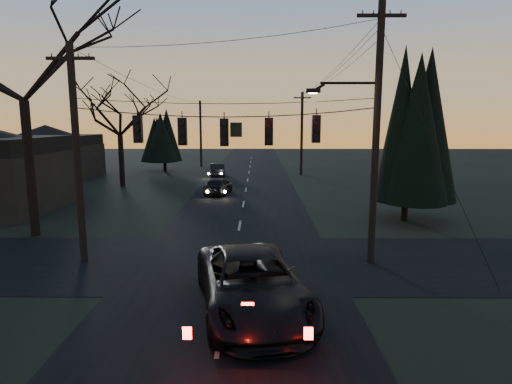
{
  "coord_description": "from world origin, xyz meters",
  "views": [
    {
      "loc": [
        0.99,
        -6.46,
        5.61
      ],
      "look_at": [
        0.91,
        9.49,
        2.94
      ],
      "focal_mm": 30.0,
      "sensor_mm": 36.0,
      "label": 1
    }
  ],
  "objects_px": {
    "utility_pole_right": "(370,262)",
    "sedan_oncoming_b": "(217,170)",
    "utility_pole_far_r": "(301,175)",
    "evergreen_right": "(409,135)",
    "utility_pole_far_l": "(201,167)",
    "suv_near": "(252,284)",
    "sedan_oncoming_a": "(218,186)",
    "bare_tree_left": "(19,42)",
    "utility_pole_left": "(84,262)"
  },
  "relations": [
    {
      "from": "utility_pole_right",
      "to": "sedan_oncoming_b",
      "type": "height_order",
      "value": "utility_pole_right"
    },
    {
      "from": "utility_pole_far_r",
      "to": "evergreen_right",
      "type": "xyz_separation_m",
      "value": [
        3.81,
        -20.68,
        4.84
      ]
    },
    {
      "from": "utility_pole_far_l",
      "to": "sedan_oncoming_b",
      "type": "relative_size",
      "value": 1.99
    },
    {
      "from": "utility_pole_right",
      "to": "evergreen_right",
      "type": "distance_m",
      "value": 9.56
    },
    {
      "from": "suv_near",
      "to": "sedan_oncoming_a",
      "type": "distance_m",
      "value": 20.65
    },
    {
      "from": "suv_near",
      "to": "sedan_oncoming_b",
      "type": "distance_m",
      "value": 31.55
    },
    {
      "from": "utility_pole_far_l",
      "to": "suv_near",
      "type": "xyz_separation_m",
      "value": [
        6.8,
        -40.51,
        0.87
      ]
    },
    {
      "from": "utility_pole_far_l",
      "to": "bare_tree_left",
      "type": "xyz_separation_m",
      "value": [
        -4.0,
        -32.06,
        9.15
      ]
    },
    {
      "from": "utility_pole_right",
      "to": "utility_pole_left",
      "type": "height_order",
      "value": "utility_pole_right"
    },
    {
      "from": "utility_pole_right",
      "to": "suv_near",
      "type": "relative_size",
      "value": 1.6
    },
    {
      "from": "bare_tree_left",
      "to": "utility_pole_far_l",
      "type": "bearing_deg",
      "value": 82.9
    },
    {
      "from": "bare_tree_left",
      "to": "suv_near",
      "type": "xyz_separation_m",
      "value": [
        10.8,
        -8.46,
        -8.28
      ]
    },
    {
      "from": "utility_pole_left",
      "to": "evergreen_right",
      "type": "bearing_deg",
      "value": 25.55
    },
    {
      "from": "bare_tree_left",
      "to": "sedan_oncoming_b",
      "type": "distance_m",
      "value": 25.29
    },
    {
      "from": "utility_pole_left",
      "to": "utility_pole_far_r",
      "type": "xyz_separation_m",
      "value": [
        11.5,
        28.0,
        0.0
      ]
    },
    {
      "from": "utility_pole_left",
      "to": "evergreen_right",
      "type": "xyz_separation_m",
      "value": [
        15.31,
        7.32,
        4.84
      ]
    },
    {
      "from": "evergreen_right",
      "to": "utility_pole_far_r",
      "type": "bearing_deg",
      "value": 100.43
    },
    {
      "from": "bare_tree_left",
      "to": "sedan_oncoming_b",
      "type": "bearing_deg",
      "value": 73.43
    },
    {
      "from": "sedan_oncoming_a",
      "to": "sedan_oncoming_b",
      "type": "bearing_deg",
      "value": -75.52
    },
    {
      "from": "utility_pole_far_r",
      "to": "sedan_oncoming_a",
      "type": "relative_size",
      "value": 2.14
    },
    {
      "from": "utility_pole_right",
      "to": "utility_pole_far_r",
      "type": "bearing_deg",
      "value": 90.0
    },
    {
      "from": "evergreen_right",
      "to": "utility_pole_left",
      "type": "bearing_deg",
      "value": -154.45
    },
    {
      "from": "suv_near",
      "to": "bare_tree_left",
      "type": "bearing_deg",
      "value": 130.87
    },
    {
      "from": "utility_pole_right",
      "to": "sedan_oncoming_a",
      "type": "xyz_separation_m",
      "value": [
        -7.56,
        15.94,
        0.68
      ]
    },
    {
      "from": "utility_pole_far_r",
      "to": "bare_tree_left",
      "type": "distance_m",
      "value": 30.04
    },
    {
      "from": "utility_pole_far_r",
      "to": "sedan_oncoming_a",
      "type": "distance_m",
      "value": 14.25
    },
    {
      "from": "bare_tree_left",
      "to": "sedan_oncoming_a",
      "type": "xyz_separation_m",
      "value": [
        7.94,
        12.0,
        -8.48
      ]
    },
    {
      "from": "utility_pole_right",
      "to": "sedan_oncoming_b",
      "type": "distance_m",
      "value": 28.16
    },
    {
      "from": "utility_pole_far_l",
      "to": "suv_near",
      "type": "bearing_deg",
      "value": -80.47
    },
    {
      "from": "sedan_oncoming_a",
      "to": "suv_near",
      "type": "bearing_deg",
      "value": 106.41
    },
    {
      "from": "utility_pole_far_l",
      "to": "evergreen_right",
      "type": "xyz_separation_m",
      "value": [
        15.31,
        -28.68,
        4.84
      ]
    },
    {
      "from": "utility_pole_left",
      "to": "evergreen_right",
      "type": "relative_size",
      "value": 1.0
    },
    {
      "from": "suv_near",
      "to": "sedan_oncoming_a",
      "type": "height_order",
      "value": "suv_near"
    },
    {
      "from": "sedan_oncoming_b",
      "to": "utility_pole_right",
      "type": "bearing_deg",
      "value": 100.05
    },
    {
      "from": "sedan_oncoming_b",
      "to": "utility_pole_far_r",
      "type": "bearing_deg",
      "value": -179.96
    },
    {
      "from": "sedan_oncoming_a",
      "to": "utility_pole_left",
      "type": "bearing_deg",
      "value": 84.56
    },
    {
      "from": "utility_pole_far_l",
      "to": "sedan_oncoming_a",
      "type": "bearing_deg",
      "value": -78.88
    },
    {
      "from": "sedan_oncoming_a",
      "to": "sedan_oncoming_b",
      "type": "relative_size",
      "value": 0.99
    },
    {
      "from": "suv_near",
      "to": "sedan_oncoming_b",
      "type": "bearing_deg",
      "value": 86.23
    },
    {
      "from": "utility_pole_far_l",
      "to": "evergreen_right",
      "type": "bearing_deg",
      "value": -61.91
    },
    {
      "from": "utility_pole_far_r",
      "to": "suv_near",
      "type": "distance_m",
      "value": 32.86
    },
    {
      "from": "utility_pole_right",
      "to": "utility_pole_far_r",
      "type": "relative_size",
      "value": 1.18
    },
    {
      "from": "utility_pole_far_l",
      "to": "bare_tree_left",
      "type": "distance_m",
      "value": 33.57
    },
    {
      "from": "utility_pole_right",
      "to": "bare_tree_left",
      "type": "height_order",
      "value": "bare_tree_left"
    },
    {
      "from": "utility_pole_right",
      "to": "bare_tree_left",
      "type": "relative_size",
      "value": 0.76
    },
    {
      "from": "utility_pole_far_l",
      "to": "bare_tree_left",
      "type": "bearing_deg",
      "value": -97.1
    },
    {
      "from": "suv_near",
      "to": "sedan_oncoming_b",
      "type": "height_order",
      "value": "suv_near"
    },
    {
      "from": "utility_pole_left",
      "to": "sedan_oncoming_b",
      "type": "xyz_separation_m",
      "value": [
        2.8,
        26.78,
        0.66
      ]
    },
    {
      "from": "utility_pole_far_l",
      "to": "suv_near",
      "type": "relative_size",
      "value": 1.28
    },
    {
      "from": "evergreen_right",
      "to": "utility_pole_right",
      "type": "bearing_deg",
      "value": -117.49
    }
  ]
}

